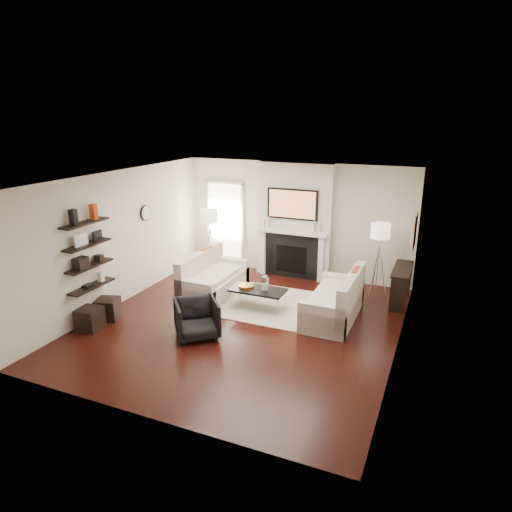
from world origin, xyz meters
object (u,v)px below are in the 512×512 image
at_px(coffee_table, 258,290).
at_px(lamp_left_shade, 209,216).
at_px(loveseat_right_base, 333,308).
at_px(loveseat_left_base, 214,286).
at_px(lamp_right_shade, 380,231).
at_px(ottoman_near, 108,309).
at_px(armchair, 197,317).

xyz_separation_m(coffee_table, lamp_left_shade, (-1.83, 1.42, 1.05)).
bearing_deg(loveseat_right_base, loveseat_left_base, 177.14).
bearing_deg(loveseat_left_base, lamp_right_shade, 22.14).
bearing_deg(ottoman_near, loveseat_left_base, 54.44).
relative_size(lamp_left_shade, ottoman_near, 1.00).
xyz_separation_m(coffee_table, lamp_right_shade, (2.07, 1.60, 1.05)).
distance_m(coffee_table, ottoman_near, 2.90).
height_order(loveseat_right_base, ottoman_near, loveseat_right_base).
height_order(loveseat_left_base, loveseat_right_base, same).
height_order(lamp_right_shade, ottoman_near, lamp_right_shade).
relative_size(loveseat_right_base, coffee_table, 1.64).
xyz_separation_m(loveseat_right_base, ottoman_near, (-3.94, -1.71, -0.01)).
relative_size(loveseat_left_base, armchair, 2.45).
height_order(lamp_left_shade, lamp_right_shade, same).
xyz_separation_m(lamp_left_shade, lamp_right_shade, (3.90, 0.18, 0.00)).
distance_m(loveseat_right_base, lamp_left_shade, 3.76).
distance_m(coffee_table, lamp_right_shade, 2.82).
relative_size(coffee_table, armchair, 1.50).
xyz_separation_m(loveseat_left_base, armchair, (0.62, -1.80, 0.16)).
height_order(loveseat_left_base, lamp_right_shade, lamp_right_shade).
relative_size(loveseat_right_base, armchair, 2.45).
bearing_deg(ottoman_near, coffee_table, 32.16).
distance_m(loveseat_right_base, lamp_right_shade, 1.98).
xyz_separation_m(coffee_table, ottoman_near, (-2.45, -1.54, -0.20)).
distance_m(lamp_left_shade, lamp_right_shade, 3.90).
distance_m(lamp_left_shade, ottoman_near, 3.27).
bearing_deg(lamp_left_shade, coffee_table, -37.76).
xyz_separation_m(loveseat_left_base, loveseat_right_base, (2.63, -0.13, 0.00)).
bearing_deg(armchair, lamp_left_shade, 73.86).
bearing_deg(loveseat_right_base, lamp_left_shade, 159.30).
relative_size(armchair, lamp_left_shade, 1.84).
bearing_deg(coffee_table, loveseat_left_base, 165.45).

